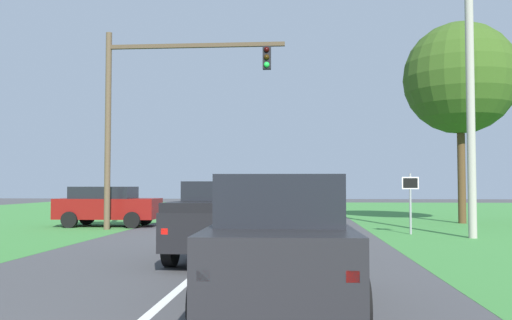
{
  "coord_description": "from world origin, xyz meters",
  "views": [
    {
      "loc": [
        2.04,
        -3.4,
        1.77
      ],
      "look_at": [
        0.73,
        13.79,
        2.55
      ],
      "focal_mm": 39.33,
      "sensor_mm": 36.0,
      "label": 1
    }
  ],
  "objects_px": {
    "utility_pole_right": "(470,96)",
    "traffic_light": "(153,99)",
    "oak_tree_right": "(460,78)",
    "crossing_suv_far": "(108,205)",
    "pickup_truck_lead": "(226,219)",
    "keep_moving_sign": "(410,195)",
    "red_suv_near": "(280,238)"
  },
  "relations": [
    {
      "from": "traffic_light",
      "to": "utility_pole_right",
      "type": "distance_m",
      "value": 11.95
    },
    {
      "from": "keep_moving_sign",
      "to": "crossing_suv_far",
      "type": "height_order",
      "value": "keep_moving_sign"
    },
    {
      "from": "pickup_truck_lead",
      "to": "keep_moving_sign",
      "type": "distance_m",
      "value": 9.15
    },
    {
      "from": "keep_moving_sign",
      "to": "oak_tree_right",
      "type": "distance_m",
      "value": 8.94
    },
    {
      "from": "keep_moving_sign",
      "to": "crossing_suv_far",
      "type": "xyz_separation_m",
      "value": [
        -12.27,
        3.03,
        -0.51
      ]
    },
    {
      "from": "red_suv_near",
      "to": "keep_moving_sign",
      "type": "relative_size",
      "value": 2.15
    },
    {
      "from": "traffic_light",
      "to": "oak_tree_right",
      "type": "bearing_deg",
      "value": 19.92
    },
    {
      "from": "red_suv_near",
      "to": "traffic_light",
      "type": "distance_m",
      "value": 15.43
    },
    {
      "from": "traffic_light",
      "to": "crossing_suv_far",
      "type": "bearing_deg",
      "value": 144.19
    },
    {
      "from": "pickup_truck_lead",
      "to": "keep_moving_sign",
      "type": "relative_size",
      "value": 2.52
    },
    {
      "from": "oak_tree_right",
      "to": "utility_pole_right",
      "type": "distance_m",
      "value": 7.97
    },
    {
      "from": "keep_moving_sign",
      "to": "oak_tree_right",
      "type": "bearing_deg",
      "value": 59.96
    },
    {
      "from": "utility_pole_right",
      "to": "crossing_suv_far",
      "type": "bearing_deg",
      "value": 162.74
    },
    {
      "from": "red_suv_near",
      "to": "crossing_suv_far",
      "type": "relative_size",
      "value": 1.1
    },
    {
      "from": "red_suv_near",
      "to": "utility_pole_right",
      "type": "distance_m",
      "value": 13.23
    },
    {
      "from": "red_suv_near",
      "to": "pickup_truck_lead",
      "type": "relative_size",
      "value": 0.85
    },
    {
      "from": "utility_pole_right",
      "to": "traffic_light",
      "type": "bearing_deg",
      "value": 167.26
    },
    {
      "from": "traffic_light",
      "to": "oak_tree_right",
      "type": "relative_size",
      "value": 0.84
    },
    {
      "from": "keep_moving_sign",
      "to": "crossing_suv_far",
      "type": "distance_m",
      "value": 12.65
    },
    {
      "from": "oak_tree_right",
      "to": "crossing_suv_far",
      "type": "bearing_deg",
      "value": -168.78
    },
    {
      "from": "utility_pole_right",
      "to": "keep_moving_sign",
      "type": "bearing_deg",
      "value": 143.24
    },
    {
      "from": "oak_tree_right",
      "to": "crossing_suv_far",
      "type": "xyz_separation_m",
      "value": [
        -15.84,
        -3.14,
        -5.89
      ]
    },
    {
      "from": "red_suv_near",
      "to": "oak_tree_right",
      "type": "relative_size",
      "value": 0.5
    },
    {
      "from": "keep_moving_sign",
      "to": "utility_pole_right",
      "type": "relative_size",
      "value": 0.23
    },
    {
      "from": "keep_moving_sign",
      "to": "utility_pole_right",
      "type": "bearing_deg",
      "value": -36.76
    },
    {
      "from": "pickup_truck_lead",
      "to": "traffic_light",
      "type": "relative_size",
      "value": 0.7
    },
    {
      "from": "keep_moving_sign",
      "to": "oak_tree_right",
      "type": "xyz_separation_m",
      "value": [
        3.57,
        6.18,
        5.39
      ]
    },
    {
      "from": "red_suv_near",
      "to": "oak_tree_right",
      "type": "bearing_deg",
      "value": 67.08
    },
    {
      "from": "crossing_suv_far",
      "to": "traffic_light",
      "type": "bearing_deg",
      "value": -35.81
    },
    {
      "from": "traffic_light",
      "to": "oak_tree_right",
      "type": "height_order",
      "value": "oak_tree_right"
    },
    {
      "from": "pickup_truck_lead",
      "to": "keep_moving_sign",
      "type": "height_order",
      "value": "keep_moving_sign"
    },
    {
      "from": "traffic_light",
      "to": "keep_moving_sign",
      "type": "xyz_separation_m",
      "value": [
        9.87,
        -1.31,
        -3.81
      ]
    }
  ]
}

